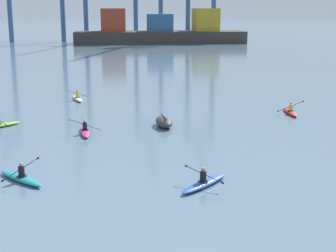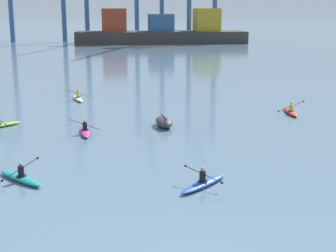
{
  "view_description": "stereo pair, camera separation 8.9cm",
  "coord_description": "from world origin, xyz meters",
  "px_view_note": "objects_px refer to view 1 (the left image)",
  "views": [
    {
      "loc": [
        -2.52,
        -12.2,
        8.11
      ],
      "look_at": [
        1.49,
        19.42,
        0.6
      ],
      "focal_mm": 53.04,
      "sensor_mm": 36.0,
      "label": 1
    },
    {
      "loc": [
        -2.44,
        -12.21,
        8.11
      ],
      "look_at": [
        1.49,
        19.42,
        0.6
      ],
      "focal_mm": 53.04,
      "sensor_mm": 36.0,
      "label": 2
    }
  ],
  "objects_px": {
    "capsized_dinghy": "(164,122)",
    "kayak_magenta": "(85,131)",
    "kayak_red": "(290,112)",
    "kayak_teal": "(21,178)",
    "container_barge": "(160,32)",
    "kayak_white": "(77,98)",
    "kayak_blue": "(204,183)"
  },
  "relations": [
    {
      "from": "kayak_red",
      "to": "kayak_blue",
      "type": "bearing_deg",
      "value": -123.03
    },
    {
      "from": "kayak_magenta",
      "to": "kayak_blue",
      "type": "height_order",
      "value": "kayak_magenta"
    },
    {
      "from": "capsized_dinghy",
      "to": "kayak_magenta",
      "type": "xyz_separation_m",
      "value": [
        -5.49,
        -1.26,
        -0.18
      ]
    },
    {
      "from": "kayak_teal",
      "to": "kayak_magenta",
      "type": "bearing_deg",
      "value": 73.43
    },
    {
      "from": "container_barge",
      "to": "capsized_dinghy",
      "type": "relative_size",
      "value": 15.38
    },
    {
      "from": "kayak_blue",
      "to": "kayak_magenta",
      "type": "bearing_deg",
      "value": 118.22
    },
    {
      "from": "kayak_magenta",
      "to": "kayak_blue",
      "type": "bearing_deg",
      "value": -61.78
    },
    {
      "from": "kayak_red",
      "to": "kayak_magenta",
      "type": "bearing_deg",
      "value": -164.44
    },
    {
      "from": "capsized_dinghy",
      "to": "kayak_red",
      "type": "xyz_separation_m",
      "value": [
        10.51,
        3.19,
        -0.18
      ]
    },
    {
      "from": "container_barge",
      "to": "kayak_magenta",
      "type": "distance_m",
      "value": 91.29
    },
    {
      "from": "kayak_red",
      "to": "kayak_teal",
      "type": "bearing_deg",
      "value": -143.91
    },
    {
      "from": "container_barge",
      "to": "kayak_magenta",
      "type": "bearing_deg",
      "value": -99.47
    },
    {
      "from": "container_barge",
      "to": "kayak_magenta",
      "type": "relative_size",
      "value": 12.02
    },
    {
      "from": "capsized_dinghy",
      "to": "kayak_blue",
      "type": "distance_m",
      "value": 12.31
    },
    {
      "from": "kayak_teal",
      "to": "kayak_blue",
      "type": "relative_size",
      "value": 1.03
    },
    {
      "from": "capsized_dinghy",
      "to": "kayak_teal",
      "type": "xyz_separation_m",
      "value": [
        -8.23,
        -10.47,
        -0.18
      ]
    },
    {
      "from": "kayak_white",
      "to": "kayak_red",
      "type": "bearing_deg",
      "value": -26.06
    },
    {
      "from": "capsized_dinghy",
      "to": "kayak_teal",
      "type": "distance_m",
      "value": 13.31
    },
    {
      "from": "kayak_teal",
      "to": "kayak_red",
      "type": "distance_m",
      "value": 23.18
    },
    {
      "from": "capsized_dinghy",
      "to": "container_barge",
      "type": "bearing_deg",
      "value": 83.87
    },
    {
      "from": "capsized_dinghy",
      "to": "kayak_blue",
      "type": "relative_size",
      "value": 0.94
    },
    {
      "from": "kayak_red",
      "to": "kayak_blue",
      "type": "distance_m",
      "value": 18.48
    },
    {
      "from": "capsized_dinghy",
      "to": "kayak_teal",
      "type": "relative_size",
      "value": 0.91
    },
    {
      "from": "capsized_dinghy",
      "to": "kayak_red",
      "type": "height_order",
      "value": "kayak_red"
    },
    {
      "from": "kayak_white",
      "to": "kayak_magenta",
      "type": "height_order",
      "value": "kayak_magenta"
    },
    {
      "from": "kayak_teal",
      "to": "kayak_white",
      "type": "bearing_deg",
      "value": 85.87
    },
    {
      "from": "kayak_magenta",
      "to": "kayak_teal",
      "type": "bearing_deg",
      "value": -106.57
    },
    {
      "from": "capsized_dinghy",
      "to": "kayak_magenta",
      "type": "height_order",
      "value": "kayak_magenta"
    },
    {
      "from": "container_barge",
      "to": "kayak_teal",
      "type": "bearing_deg",
      "value": -100.14
    },
    {
      "from": "container_barge",
      "to": "kayak_blue",
      "type": "bearing_deg",
      "value": -95.14
    },
    {
      "from": "capsized_dinghy",
      "to": "kayak_red",
      "type": "bearing_deg",
      "value": 16.89
    },
    {
      "from": "capsized_dinghy",
      "to": "kayak_white",
      "type": "distance_m",
      "value": 13.34
    }
  ]
}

